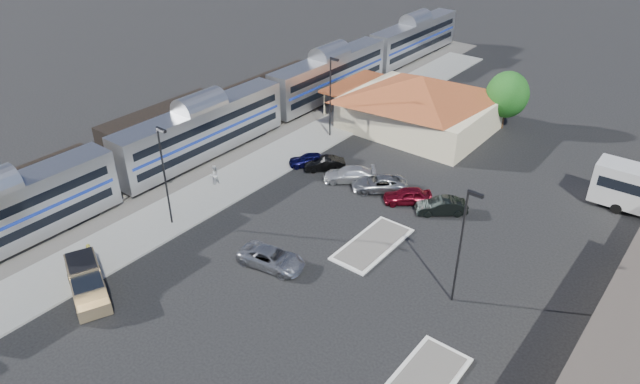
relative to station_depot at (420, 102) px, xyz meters
The scene contains 22 objects.
ground 24.63m from the station_depot, 79.24° to the right, with size 280.00×280.00×0.00m, color black.
railbed 23.14m from the station_depot, 135.78° to the right, with size 16.00×100.00×0.12m, color #4C4944.
platform 19.71m from the station_depot, 112.45° to the right, with size 5.50×92.00×0.18m, color gray.
passenger_train 24.04m from the station_depot, 123.99° to the right, with size 3.00×104.00×5.55m.
freight_cars 28.30m from the station_depot, 133.43° to the right, with size 2.80×46.00×4.00m.
station_depot is the anchor object (origin of this frame).
traffic_island_south 23.80m from the station_depot, 68.74° to the right, with size 3.30×7.50×0.21m.
traffic_island_north 37.12m from the station_depot, 59.88° to the right, with size 3.30×7.50×0.21m.
lamp_plat_s 30.74m from the station_depot, 101.94° to the right, with size 1.08×0.25×9.00m.
lamp_plat_n 10.45m from the station_depot, 128.41° to the right, with size 1.08×0.25×9.00m.
lamp_lot 29.30m from the station_depot, 55.24° to the right, with size 1.08×0.25×9.00m.
tree_depot 9.69m from the station_depot, 38.43° to the left, with size 4.71×4.71×6.63m.
pickup_truck 39.68m from the station_depot, 95.71° to the right, with size 6.36×4.40×2.07m.
suv 29.35m from the station_depot, 82.06° to the right, with size 2.43×5.26×1.46m, color #AAACB2.
person_a 38.06m from the station_depot, 99.96° to the right, with size 0.68×0.45×1.87m, color gold.
person_b 24.79m from the station_depot, 110.00° to the right, with size 0.93×0.72×1.91m, color silver.
parked_car_a 15.44m from the station_depot, 104.98° to the right, with size 1.60×3.98×1.36m, color #0D0C3E.
parked_car_b 14.79m from the station_depot, 98.63° to the right, with size 1.40×4.03×1.33m, color black.
parked_car_c 14.95m from the station_depot, 86.07° to the right, with size 1.99×4.91×1.42m, color silver.
parked_car_d 15.22m from the station_depot, 73.72° to the right, with size 2.36×5.13×1.42m, color gray.
parked_car_e 16.66m from the station_depot, 63.28° to the right, with size 1.73×4.29×1.46m, color maroon.
parked_car_f 18.07m from the station_depot, 53.66° to the right, with size 1.53×4.40×1.45m, color black.
Camera 1 is at (23.60, -29.71, 27.03)m, focal length 32.00 mm.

